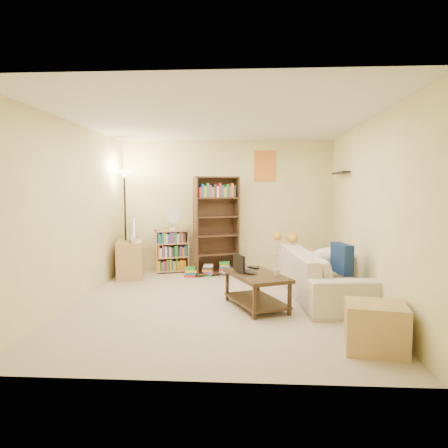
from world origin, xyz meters
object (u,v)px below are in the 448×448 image
Objects in this scene: tabby_cat at (290,237)px; desk_fan at (173,218)px; tv_stand at (130,260)px; tall_bookshelf at (216,223)px; side_table at (306,265)px; mug at (276,273)px; laptop at (249,271)px; coffee_table at (256,285)px; short_bookshelf at (172,251)px; floor_lamp at (125,192)px; sofa at (322,273)px; television at (129,230)px; end_cabinet at (376,327)px.

desk_fan is (-2.10, 0.66, 0.27)m from tabby_cat.
tv_stand is 0.36× the size of tall_bookshelf.
mug is at bearing -110.53° from side_table.
mug is 2.41m from tall_bookshelf.
desk_fan is at bearing 166.42° from side_table.
side_table is at bearing 69.47° from mug.
side_table is (0.99, 1.47, -0.19)m from laptop.
coffee_table is 2.69m from short_bookshelf.
desk_fan is 0.75× the size of side_table.
floor_lamp is at bearing 166.63° from tall_bookshelf.
sofa is 3.01m from desk_fan.
television reaches higher than end_cabinet.
sofa is at bearing -19.25° from floor_lamp.
short_bookshelf is at bearing 101.06° from coffee_table.
short_bookshelf is at bearing 165.72° from side_table.
side_table reaches higher than laptop.
television is 0.38× the size of floor_lamp.
tabby_cat is 3.02m from floor_lamp.
end_cabinet is at bearing -75.05° from coffee_table.
tall_bookshelf is (1.52, 0.37, 0.09)m from television.
mug is at bearing -49.78° from tv_stand.
short_bookshelf is (-1.81, 2.33, -0.10)m from mug.
short_bookshelf is at bearing 136.72° from desk_fan.
desk_fan reaches higher than sofa.
end_cabinet is (0.88, -1.24, -0.27)m from mug.
coffee_table is at bearing -50.58° from tv_stand.
laptop is 0.57× the size of television.
side_table is at bearing -0.37° from sofa.
tabby_cat is 0.95× the size of side_table.
sofa is at bearing 46.27° from mug.
end_cabinet is at bearing -179.23° from laptop.
television is at bearing 137.71° from end_cabinet.
mug reaches higher than laptop.
desk_fan is at bearing 100.79° from coffee_table.
floor_lamp is 3.39× the size of side_table.
side_table is at bearing -13.58° from desk_fan.
short_bookshelf is (-2.54, 1.56, 0.07)m from sofa.
laptop is 0.72× the size of end_cabinet.
short_bookshelf reaches higher than coffee_table.
side_table is (0.30, 0.08, -0.49)m from tabby_cat.
floor_lamp is (-0.10, 0.11, 0.67)m from television.
television is (-2.12, 1.57, 0.39)m from laptop.
television is 1.28× the size of end_cabinet.
sofa is 2.98m from short_bookshelf.
floor_lamp is at bearing 117.55° from tv_stand.
coffee_table is 8.07× the size of mug.
sofa is 1.33× the size of tall_bookshelf.
mug is 0.34× the size of desk_fan.
end_cabinet is at bearing -72.08° from short_bookshelf.
laptop is at bearing 147.00° from mug.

